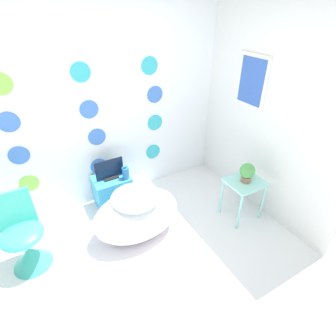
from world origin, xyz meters
TOP-DOWN VIEW (x-y plane):
  - ground_plane at (0.00, 0.00)m, footprint 12.00×12.00m
  - wall_back_dotted at (-0.00, 1.71)m, footprint 4.47×0.05m
  - wall_right at (1.75, 0.84)m, footprint 0.06×2.69m
  - rug at (0.11, 0.71)m, footprint 1.31×0.73m
  - bathtub at (0.14, 0.84)m, footprint 1.01×0.65m
  - chair at (-1.00, 1.00)m, footprint 0.41×0.41m
  - tv_cabinet at (0.07, 1.48)m, footprint 0.46×0.35m
  - tv at (0.07, 1.48)m, footprint 0.36×0.12m
  - vase at (0.24, 1.37)m, footprint 0.09×0.09m
  - side_table at (1.39, 0.46)m, footprint 0.43×0.38m
  - potted_plant_left at (1.39, 0.46)m, footprint 0.18×0.18m

SIDE VIEW (x-z plane):
  - ground_plane at x=0.00m, z-range 0.00..0.00m
  - rug at x=0.11m, z-range 0.00..0.01m
  - tv_cabinet at x=0.07m, z-range 0.00..0.43m
  - chair at x=-1.00m, z-range -0.14..0.69m
  - bathtub at x=0.14m, z-range 0.00..0.56m
  - side_table at x=1.39m, z-range 0.16..0.70m
  - vase at x=0.24m, z-range 0.42..0.60m
  - tv at x=0.07m, z-range 0.41..0.68m
  - potted_plant_left at x=1.39m, z-range 0.55..0.79m
  - wall_back_dotted at x=0.00m, z-range 0.00..2.60m
  - wall_right at x=1.75m, z-range 0.01..2.61m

